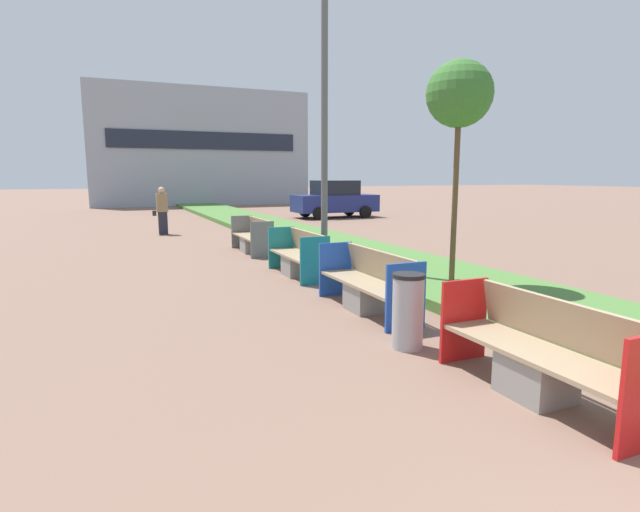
# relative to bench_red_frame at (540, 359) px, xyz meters

# --- Properties ---
(planter_grass_strip) EXTENTS (2.80, 120.00, 0.18)m
(planter_grass_strip) POSITION_rel_bench_red_frame_xyz_m (2.26, 8.54, -0.28)
(planter_grass_strip) COLOR #4C7A38
(planter_grass_strip) RESTS_ON ground
(building_backdrop) EXTENTS (15.25, 6.14, 8.16)m
(building_backdrop) POSITION_rel_bench_red_frame_xyz_m (3.06, 35.25, 3.71)
(building_backdrop) COLOR #939EAD
(building_backdrop) RESTS_ON ground
(bench_red_frame) EXTENTS (0.65, 2.15, 0.94)m
(bench_red_frame) POSITION_rel_bench_red_frame_xyz_m (0.00, 0.00, 0.00)
(bench_red_frame) COLOR gray
(bench_red_frame) RESTS_ON ground
(bench_blue_frame) EXTENTS (0.65, 2.28, 0.94)m
(bench_blue_frame) POSITION_rel_bench_red_frame_xyz_m (0.00, 3.37, 0.00)
(bench_blue_frame) COLOR gray
(bench_blue_frame) RESTS_ON ground
(bench_teal_frame) EXTENTS (0.65, 2.02, 0.94)m
(bench_teal_frame) POSITION_rel_bench_red_frame_xyz_m (-0.00, 6.41, -0.00)
(bench_teal_frame) COLOR gray
(bench_teal_frame) RESTS_ON ground
(bench_grey_frame) EXTENTS (0.65, 2.10, 0.94)m
(bench_grey_frame) POSITION_rel_bench_red_frame_xyz_m (-0.00, 9.92, -0.00)
(bench_grey_frame) COLOR gray
(bench_grey_frame) RESTS_ON ground
(litter_bin) EXTENTS (0.40, 0.40, 0.93)m
(litter_bin) POSITION_rel_bench_red_frame_xyz_m (-0.40, 1.65, 0.10)
(litter_bin) COLOR #9EA0A5
(litter_bin) RESTS_ON ground
(street_lamp_post) EXTENTS (0.24, 0.44, 6.84)m
(street_lamp_post) POSITION_rel_bench_red_frame_xyz_m (0.61, 6.44, 3.43)
(street_lamp_post) COLOR #56595B
(street_lamp_post) RESTS_ON ground
(sapling_tree_near) EXTENTS (1.16, 1.16, 4.08)m
(sapling_tree_near) POSITION_rel_bench_red_frame_xyz_m (2.07, 3.95, 3.09)
(sapling_tree_near) COLOR brown
(sapling_tree_near) RESTS_ON ground
(pedestrian_walking) EXTENTS (0.53, 0.24, 1.70)m
(pedestrian_walking) POSITION_rel_bench_red_frame_xyz_m (-1.81, 15.32, 0.49)
(pedestrian_walking) COLOR #232633
(pedestrian_walking) RESTS_ON ground
(parked_car_distant) EXTENTS (4.22, 2.00, 1.86)m
(parked_car_distant) POSITION_rel_bench_red_frame_xyz_m (7.00, 19.53, 0.54)
(parked_car_distant) COLOR navy
(parked_car_distant) RESTS_ON ground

